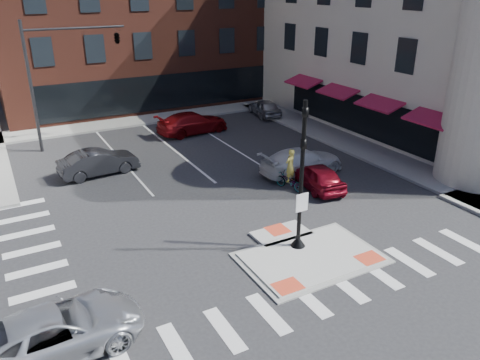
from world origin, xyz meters
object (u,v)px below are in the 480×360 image
silver_suv (54,332)px  white_pickup (302,161)px  bg_car_red (193,123)px  bg_car_dark (99,162)px  cyclist (290,176)px  red_sedan (317,176)px  bg_car_silver (265,108)px

silver_suv → white_pickup: 16.46m
white_pickup → bg_car_red: (-2.34, 10.01, 0.04)m
silver_suv → bg_car_dark: 13.98m
bg_car_dark → bg_car_red: (7.71, 4.72, 0.04)m
silver_suv → bg_car_dark: bearing=-22.9°
white_pickup → bg_car_dark: white_pickup is taller
white_pickup → bg_car_dark: (-10.05, 5.29, -0.00)m
silver_suv → white_pickup: bearing=-65.8°
white_pickup → cyclist: bearing=128.5°
white_pickup → cyclist: 2.45m
silver_suv → bg_car_dark: size_ratio=1.19×
bg_car_dark → red_sedan: bearing=-133.2°
silver_suv → white_pickup: size_ratio=1.05×
bg_car_silver → red_sedan: bearing=78.3°
bg_car_silver → cyclist: (-6.50, -13.13, 0.07)m
silver_suv → red_sedan: 15.10m
bg_car_silver → cyclist: size_ratio=1.79×
silver_suv → red_sedan: size_ratio=1.33×
white_pickup → bg_car_red: bg_car_red is taller
white_pickup → bg_car_silver: 12.46m
white_pickup → bg_car_dark: size_ratio=1.14×
red_sedan → cyclist: size_ratio=1.77×
silver_suv → bg_car_red: bearing=-38.7°
white_pickup → bg_car_silver: white_pickup is taller
silver_suv → white_pickup: silver_suv is taller
silver_suv → bg_car_red: 21.67m
bg_car_dark → bg_car_silver: (14.67, 6.28, -0.04)m
bg_car_red → bg_car_silver: bearing=-83.1°
bg_car_red → cyclist: size_ratio=2.35×
white_pickup → bg_car_silver: (4.61, 11.57, -0.04)m
silver_suv → cyclist: 14.06m
red_sedan → cyclist: 1.47m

